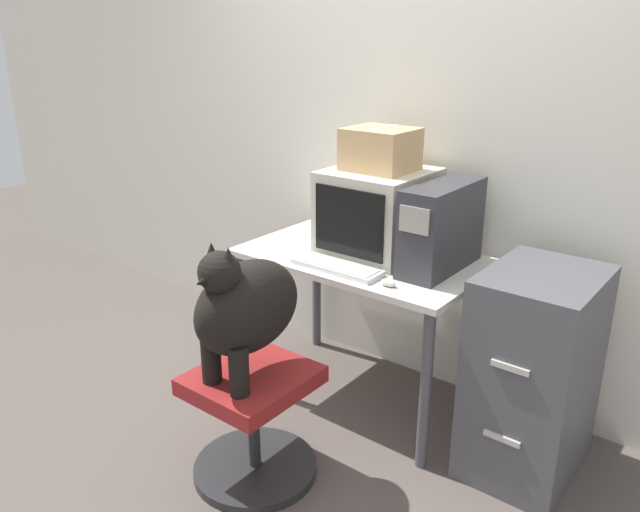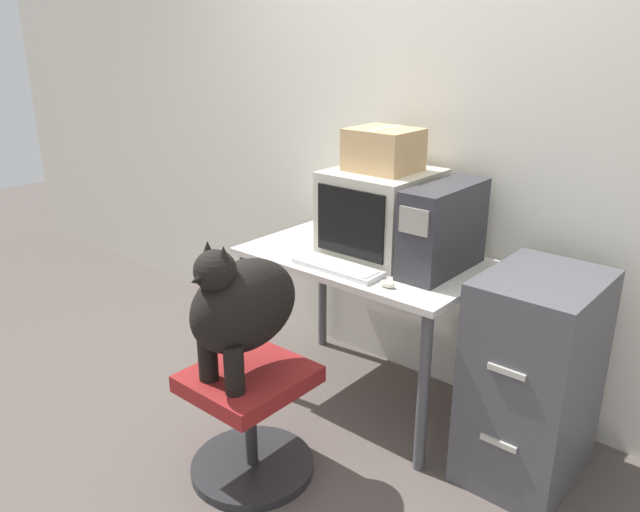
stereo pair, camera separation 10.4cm
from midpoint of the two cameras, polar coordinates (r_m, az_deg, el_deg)
name	(u,v)px [view 1 (the left image)]	position (r m, az deg, el deg)	size (l,w,h in m)	color
ground_plane	(319,425)	(3.09, -1.14, -15.25)	(12.00, 12.00, 0.00)	#564C47
wall_back	(413,133)	(3.20, 7.58, 11.07)	(8.00, 0.05, 2.60)	silver
desk	(363,275)	(3.02, 2.98, -1.77)	(1.16, 0.70, 0.77)	silver
crt_monitor	(378,211)	(2.99, 4.32, 4.09)	(0.45, 0.49, 0.40)	beige
pc_tower	(441,227)	(2.79, 9.99, 2.63)	(0.18, 0.49, 0.39)	#333338
keyboard	(337,267)	(2.79, 0.46, -1.01)	(0.43, 0.14, 0.03)	silver
computer_mouse	(388,283)	(2.62, 5.12, -2.47)	(0.07, 0.04, 0.03)	beige
office_chair	(254,420)	(2.69, -7.24, -14.69)	(0.52, 0.52, 0.48)	#262628
dog	(244,306)	(2.42, -8.15, -4.59)	(0.28, 0.49, 0.58)	black
filing_cabinet	(533,374)	(2.74, 17.82, -10.25)	(0.42, 0.56, 0.89)	#4C4C51
cardboard_box	(380,149)	(2.92, 4.52, 9.70)	(0.30, 0.27, 0.20)	tan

